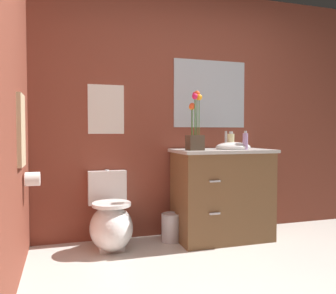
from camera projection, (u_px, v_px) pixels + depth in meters
name	position (u px, v px, depth m)	size (l,w,h in m)	color
wall_back	(192.00, 113.00, 3.60)	(4.36, 0.05, 2.50)	brown
wall_left	(1.00, 95.00, 1.91)	(0.05, 4.99, 2.50)	brown
toilet	(111.00, 222.00, 3.09)	(0.38, 0.59, 0.69)	white
vanity_cabinet	(222.00, 193.00, 3.38)	(0.94, 0.56, 1.06)	brown
flower_vase	(195.00, 130.00, 3.17)	(0.14, 0.14, 0.55)	#4C3D2D
soap_bottle	(231.00, 141.00, 3.46)	(0.07, 0.07, 0.18)	beige
lotion_bottle	(245.00, 141.00, 3.32)	(0.05, 0.05, 0.18)	#B28CBF
trash_bin	(171.00, 227.00, 3.30)	(0.18, 0.18, 0.27)	#B7B7BC
wall_poster	(106.00, 109.00, 3.30)	(0.34, 0.01, 0.47)	silver
wall_mirror	(210.00, 94.00, 3.62)	(0.80, 0.01, 0.70)	#B2BCC6
hanging_towel	(21.00, 130.00, 2.47)	(0.03, 0.28, 0.52)	tan
toilet_paper_roll	(33.00, 179.00, 2.70)	(0.11, 0.11, 0.11)	white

